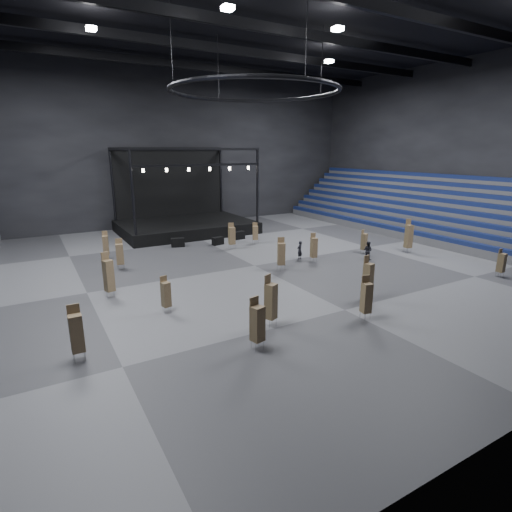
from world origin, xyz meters
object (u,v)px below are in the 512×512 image
flight_case_left (178,242)px  chair_stack_1 (501,262)px  chair_stack_4 (108,275)px  man_center (300,250)px  chair_stack_6 (106,245)px  flight_case_right (239,235)px  chair_stack_3 (271,300)px  chair_stack_13 (368,278)px  crew_member (368,251)px  chair_stack_11 (257,323)px  chair_stack_0 (120,253)px  chair_stack_12 (76,332)px  chair_stack_10 (166,294)px  chair_stack_8 (314,247)px  chair_stack_14 (364,241)px  chair_stack_15 (255,232)px  chair_stack_9 (366,297)px  chair_stack_7 (281,253)px  chair_stack_2 (232,235)px  stage (183,218)px  flight_case_mid (218,241)px  chair_stack_5 (409,236)px

flight_case_left → chair_stack_1: 26.83m
chair_stack_4 → man_center: (15.62, 1.44, -0.70)m
chair_stack_1 → chair_stack_6: bearing=137.2°
flight_case_right → chair_stack_3: bearing=-113.1°
chair_stack_13 → crew_member: chair_stack_13 is taller
chair_stack_11 → chair_stack_0: bearing=86.7°
chair_stack_6 → chair_stack_12: (-4.18, -16.97, 0.11)m
chair_stack_11 → flight_case_right: bearing=51.7°
chair_stack_3 → chair_stack_6: bearing=81.6°
chair_stack_4 → chair_stack_10: chair_stack_4 is taller
chair_stack_1 → chair_stack_6: chair_stack_6 is taller
chair_stack_0 → chair_stack_3: bearing=-60.2°
chair_stack_0 → chair_stack_10: (0.44, -9.92, -0.16)m
chair_stack_8 → chair_stack_14: bearing=8.3°
chair_stack_8 → chair_stack_11: 15.60m
chair_stack_4 → chair_stack_15: (15.19, 8.20, -0.34)m
chair_stack_3 → chair_stack_6: chair_stack_3 is taller
chair_stack_6 → chair_stack_9: chair_stack_9 is taller
chair_stack_7 → chair_stack_14: (9.13, 0.56, -0.22)m
chair_stack_0 → flight_case_right: bearing=33.4°
chair_stack_1 → chair_stack_12: chair_stack_12 is taller
chair_stack_4 → chair_stack_2: bearing=12.4°
stage → chair_stack_3: size_ratio=5.00×
flight_case_mid → chair_stack_15: bearing=-24.1°
chair_stack_13 → chair_stack_1: bearing=-19.2°
chair_stack_1 → flight_case_mid: bearing=121.0°
flight_case_left → chair_stack_12: (-10.87, -18.20, 0.93)m
chair_stack_4 → chair_stack_13: 15.95m
chair_stack_2 → chair_stack_10: size_ratio=1.14×
flight_case_left → crew_member: size_ratio=0.81×
chair_stack_7 → chair_stack_8: bearing=34.7°
chair_stack_7 → crew_member: chair_stack_7 is taller
flight_case_left → chair_stack_13: bearing=-74.2°
man_center → crew_member: man_center is taller
chair_stack_1 → chair_stack_8: chair_stack_8 is taller
chair_stack_10 → chair_stack_5: bearing=-5.7°
stage → chair_stack_8: (4.76, -17.67, -0.20)m
flight_case_right → chair_stack_11: chair_stack_11 is taller
chair_stack_3 → man_center: bearing=23.9°
chair_stack_14 → chair_stack_9: bearing=-153.0°
chair_stack_1 → chair_stack_15: 20.68m
chair_stack_1 → chair_stack_2: bearing=123.4°
chair_stack_11 → flight_case_mid: bearing=57.3°
chair_stack_10 → chair_stack_13: size_ratio=0.77×
chair_stack_1 → chair_stack_7: (-12.85, 9.33, 0.24)m
chair_stack_4 → chair_stack_12: bearing=-128.9°
man_center → flight_case_right: bearing=-105.8°
chair_stack_1 → chair_stack_11: size_ratio=0.82×
chair_stack_4 → chair_stack_7: 12.48m
stage → chair_stack_6: bearing=-140.1°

